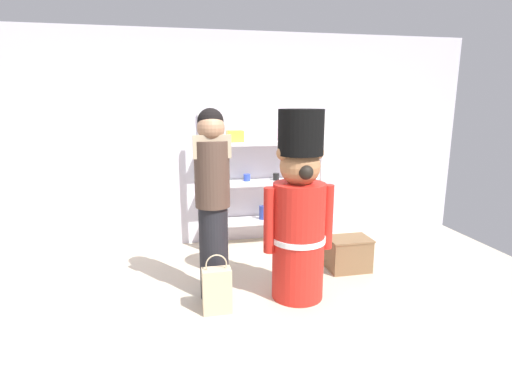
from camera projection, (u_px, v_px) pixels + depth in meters
name	position (u px, v px, depth m)	size (l,w,h in m)	color
ground_plane	(263.00, 328.00, 3.25)	(6.40, 6.40, 0.00)	beige
back_wall	(224.00, 140.00, 5.06)	(6.40, 0.12, 2.60)	silver
merchandise_shelf	(261.00, 179.00, 5.04)	(1.53, 0.35, 1.64)	white
teddy_bear_guard	(299.00, 213.00, 3.61)	(0.65, 0.49, 1.72)	red
person_shopper	(213.00, 199.00, 3.57)	(0.32, 0.31, 1.73)	black
shopping_bag	(217.00, 290.00, 3.46)	(0.25, 0.14, 0.53)	#C1AD89
display_crate	(348.00, 254.00, 4.34)	(0.45, 0.32, 0.36)	brown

